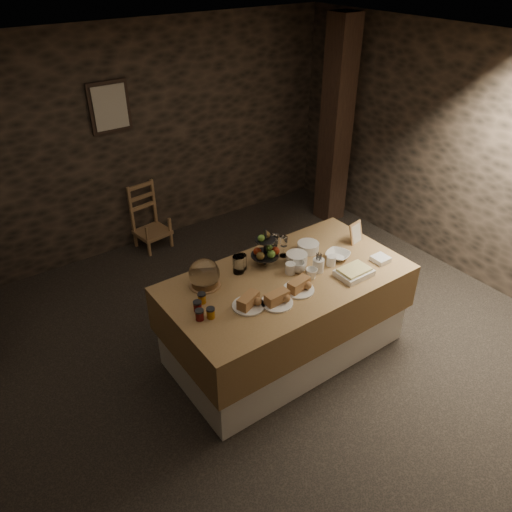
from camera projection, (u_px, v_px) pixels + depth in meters
ground_plane at (254, 351)px, 4.71m from camera, size 5.50×5.00×0.01m
room_shell at (253, 202)px, 3.86m from camera, size 5.52×5.02×2.60m
buffet_table at (286, 310)px, 4.46m from camera, size 2.13×1.13×0.84m
chair at (149, 219)px, 6.15m from camera, size 0.43×0.41×0.63m
timber_column at (336, 125)px, 6.29m from camera, size 0.30×0.30×2.60m
framed_picture at (110, 107)px, 5.38m from camera, size 0.45×0.04×0.55m
plate_stack_a at (297, 259)px, 4.42m from camera, size 0.19×0.19×0.10m
plate_stack_b at (308, 247)px, 4.60m from camera, size 0.20×0.20×0.08m
cutlery_holder at (318, 265)px, 4.31m from camera, size 0.10×0.10×0.12m
cup_a at (298, 267)px, 4.31m from camera, size 0.13×0.13×0.10m
cup_b at (311, 274)px, 4.23m from camera, size 0.10×0.10×0.10m
mug_c at (290, 268)px, 4.30m from camera, size 0.09×0.09×0.09m
mug_d at (331, 261)px, 4.40m from camera, size 0.08×0.08×0.09m
bowl at (338, 255)px, 4.51m from camera, size 0.27×0.27×0.05m
cake_dome at (204, 275)px, 4.11m from camera, size 0.26×0.26×0.26m
fruit_stand at (266, 251)px, 4.36m from camera, size 0.25×0.25×0.36m
bread_platter_left at (248, 302)px, 3.91m from camera, size 0.26×0.26×0.11m
bread_platter_center at (277, 299)px, 3.94m from camera, size 0.26×0.26×0.11m
bread_platter_right at (299, 286)px, 4.09m from camera, size 0.26×0.26×0.11m
jam_jars at (202, 309)px, 3.85m from camera, size 0.18×0.26×0.07m
tart_dish at (354, 272)px, 4.27m from camera, size 0.30×0.22×0.07m
square_dish at (381, 259)px, 4.47m from camera, size 0.14×0.14×0.04m
menu_frame at (356, 233)px, 4.72m from camera, size 0.18×0.10×0.22m
storage_jar_a at (238, 264)px, 4.29m from camera, size 0.10×0.10×0.16m
storage_jar_b at (242, 262)px, 4.34m from camera, size 0.09×0.09×0.14m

